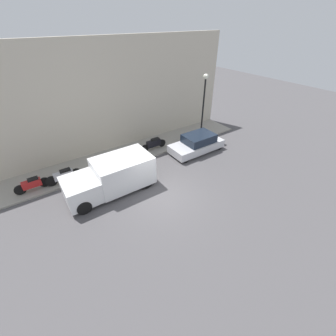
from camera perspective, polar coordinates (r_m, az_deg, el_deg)
The scene contains 9 objects.
ground_plane at distance 12.65m, azimuth -1.01°, elevation -6.73°, with size 60.00×60.00×0.00m, color #514F51.
sidewalk at distance 16.36m, azimuth -11.06°, elevation 3.26°, with size 2.71×19.27×0.10m.
building_facade at distance 16.21m, azimuth -14.88°, elevation 16.64°, with size 0.30×19.27×7.39m.
parked_car at distance 16.51m, azimuth 7.40°, elevation 6.17°, with size 1.77×3.99×1.29m.
delivery_van at distance 12.76m, azimuth -14.28°, elevation -2.06°, with size 2.08×4.83×1.87m.
motorcycle_black at distance 16.52m, azimuth -3.65°, elevation 6.19°, with size 0.30×2.04×0.84m.
scooter_silver at distance 14.50m, azimuth -24.94°, elevation -1.70°, with size 0.30×2.03×0.81m.
motorcycle_red at distance 14.63m, azimuth -31.25°, elevation -3.51°, with size 0.30×1.83×0.79m.
streetlamp at distance 17.45m, azimuth 9.17°, elevation 17.72°, with size 0.38×0.38×4.86m.
Camera 1 is at (-8.00, 5.24, 8.28)m, focal length 24.00 mm.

